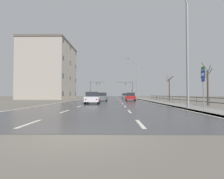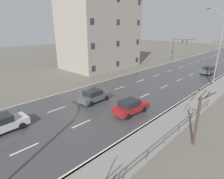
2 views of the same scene
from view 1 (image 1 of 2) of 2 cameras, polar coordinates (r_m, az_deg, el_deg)
The scene contains 16 objects.
ground_plane at distance 53.64m, azimuth -0.55°, elevation -2.94°, with size 160.00×160.00×0.12m.
road_asphalt_strip at distance 65.63m, azimuth -0.30°, elevation -2.62°, with size 14.00×120.00×0.03m.
sidewalk_right at distance 66.01m, azimuth 7.04°, elevation -2.56°, with size 3.00×120.00×0.12m.
guardrail at distance 26.73m, azimuth 19.57°, elevation -2.63°, with size 0.07×33.22×1.00m.
street_lamp_foreground at distance 17.31m, azimuth 22.14°, elevation 12.49°, with size 2.86×0.24×11.15m.
street_lamp_midground at distance 51.85m, azimuth 7.64°, elevation 3.36°, with size 2.76×0.24×11.62m.
highway_sign at distance 16.21m, azimuth 26.93°, elevation 2.15°, with size 0.09×0.68×3.52m.
traffic_signal_right at distance 66.94m, azimuth 5.53°, elevation 0.82°, with size 5.85×0.36×5.97m.
traffic_signal_left at distance 68.53m, azimuth -5.73°, elevation 0.98°, with size 5.57×0.36×6.14m.
car_near_left at distance 34.47m, azimuth 5.86°, elevation -2.28°, with size 2.03×4.20×1.57m.
car_distant at distance 33.81m, azimuth -3.10°, elevation -2.30°, with size 1.91×4.14×1.57m.
car_far_right at distance 23.68m, azimuth -6.16°, elevation -2.62°, with size 1.94×4.15×1.57m.
car_far_left at distance 59.05m, azimuth 3.98°, elevation -1.97°, with size 1.95×4.16×1.57m.
brick_building at distance 52.47m, azimuth -19.02°, elevation 5.48°, with size 11.35×16.39×15.15m.
bare_tree_near at distance 23.46m, azimuth 28.01°, elevation 1.09°, with size 1.11×1.27×4.96m.
bare_tree_mid at distance 35.05m, azimuth 17.69°, elevation 0.31°, with size 1.55×1.16×4.97m.
Camera 1 is at (1.25, -5.61, 1.26)m, focal length 28.89 mm.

